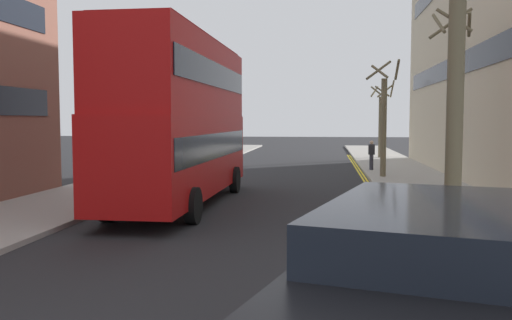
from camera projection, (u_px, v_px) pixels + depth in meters
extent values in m
cube|color=#9E9991|center=(442.00, 200.00, 19.35)|extent=(4.00, 80.00, 0.14)
cube|color=#9E9991|center=(92.00, 194.00, 20.98)|extent=(4.00, 80.00, 0.14)
cube|color=yellow|center=(387.00, 210.00, 17.64)|extent=(0.10, 56.00, 0.01)
cube|color=yellow|center=(382.00, 210.00, 17.66)|extent=(0.10, 56.00, 0.01)
cube|color=#B20F0F|center=(182.00, 154.00, 18.58)|extent=(2.60, 10.82, 2.60)
cube|color=#B20F0F|center=(181.00, 79.00, 18.39)|extent=(2.55, 10.61, 2.50)
cube|color=black|center=(181.00, 145.00, 18.56)|extent=(2.63, 10.39, 0.84)
cube|color=black|center=(181.00, 76.00, 18.38)|extent=(2.61, 10.17, 0.80)
cube|color=yellow|center=(214.00, 111.00, 23.78)|extent=(2.00, 0.08, 0.44)
cube|color=maroon|center=(180.00, 39.00, 18.30)|extent=(2.34, 9.74, 0.10)
cylinder|color=black|center=(174.00, 179.00, 22.14)|extent=(0.31, 1.04, 1.04)
cylinder|color=black|center=(235.00, 180.00, 21.81)|extent=(0.31, 1.04, 1.04)
cylinder|color=black|center=(107.00, 204.00, 15.53)|extent=(0.31, 1.04, 1.04)
cylinder|color=black|center=(193.00, 206.00, 15.19)|extent=(0.31, 1.04, 1.04)
cube|color=black|center=(423.00, 242.00, 5.21)|extent=(2.44, 3.39, 0.76)
cylinder|color=#2D2D38|center=(371.00, 162.00, 30.21)|extent=(0.22, 0.22, 0.85)
cube|color=#26262B|center=(372.00, 149.00, 30.15)|extent=(0.34, 0.22, 0.56)
sphere|color=beige|center=(372.00, 142.00, 30.13)|extent=(0.20, 0.20, 0.20)
cylinder|color=#6B6047|center=(455.00, 111.00, 12.00)|extent=(0.36, 0.36, 5.93)
cylinder|color=#6B6047|center=(381.00, 127.00, 40.19)|extent=(0.31, 0.31, 4.47)
cylinder|color=#6B6047|center=(392.00, 89.00, 39.91)|extent=(0.16, 1.62, 1.18)
cylinder|color=#6B6047|center=(385.00, 91.00, 40.46)|extent=(1.11, 0.75, 0.92)
cylinder|color=#6B6047|center=(375.00, 92.00, 40.33)|extent=(0.68, 1.02, 0.83)
cylinder|color=#6B6047|center=(377.00, 91.00, 39.66)|extent=(0.89, 0.80, 0.80)
cylinder|color=#6B6047|center=(382.00, 91.00, 39.49)|extent=(1.09, 0.17, 0.81)
cylinder|color=#6B6047|center=(384.00, 128.00, 26.63)|extent=(0.28, 0.28, 4.76)
cylinder|color=#6B6047|center=(397.00, 70.00, 26.35)|extent=(0.12, 1.24, 0.92)
cylinder|color=#6B6047|center=(379.00, 70.00, 27.05)|extent=(1.31, 0.59, 1.00)
cylinder|color=#6B6047|center=(380.00, 72.00, 26.11)|extent=(0.82, 0.66, 0.71)
cylinder|color=#6B6047|center=(452.00, 116.00, 19.80)|extent=(0.34, 0.34, 5.81)
cylinder|color=#6B6047|center=(469.00, 24.00, 19.39)|extent=(0.35, 1.03, 0.77)
cylinder|color=#6B6047|center=(450.00, 23.00, 20.29)|extent=(1.56, 0.15, 1.14)
cylinder|color=#6B6047|center=(439.00, 23.00, 19.53)|extent=(0.31, 1.20, 0.89)
cylinder|color=#6B6047|center=(454.00, 20.00, 19.00)|extent=(1.24, 0.42, 0.92)
cube|color=black|center=(455.00, 66.00, 25.93)|extent=(0.04, 24.64, 1.00)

